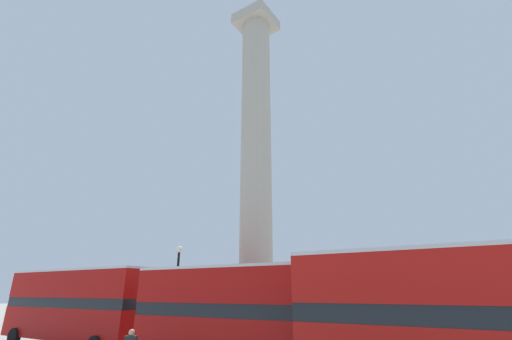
# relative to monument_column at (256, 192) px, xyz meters

# --- Properties ---
(monument_column) EXTENTS (5.70, 5.70, 25.61)m
(monument_column) POSITION_rel_monument_column_xyz_m (0.00, 0.00, 0.00)
(monument_column) COLOR #ADA593
(monument_column) RESTS_ON ground_plane
(bus_a) EXTENTS (11.24, 3.35, 4.41)m
(bus_a) POSITION_rel_monument_column_xyz_m (-8.94, -6.24, -7.11)
(bus_a) COLOR #A80F0C
(bus_a) RESTS_ON ground_plane
(bus_b) EXTENTS (11.16, 3.45, 4.20)m
(bus_b) POSITION_rel_monument_column_xyz_m (3.70, -5.91, -7.21)
(bus_b) COLOR #A80F0C
(bus_b) RESTS_ON ground_plane
(bus_c) EXTENTS (10.76, 3.33, 4.36)m
(bus_c) POSITION_rel_monument_column_xyz_m (12.23, -6.80, -7.13)
(bus_c) COLOR #B7140F
(bus_c) RESTS_ON ground_plane
(equestrian_statue) EXTENTS (3.33, 2.42, 5.74)m
(equestrian_statue) POSITION_rel_monument_column_xyz_m (9.32, 4.16, -7.95)
(equestrian_statue) COLOR #ADA593
(equestrian_statue) RESTS_ON ground_plane
(street_lamp) EXTENTS (0.38, 0.38, 5.72)m
(street_lamp) POSITION_rel_monument_column_xyz_m (-3.14, -3.71, -6.57)
(street_lamp) COLOR black
(street_lamp) RESTS_ON ground_plane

